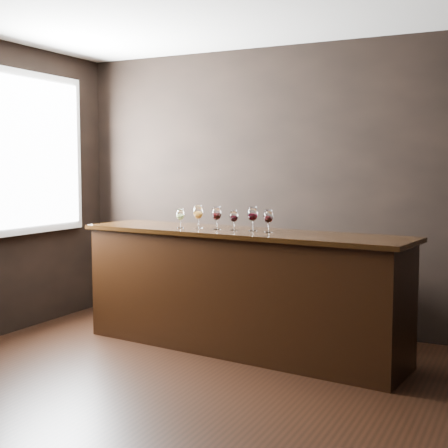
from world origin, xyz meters
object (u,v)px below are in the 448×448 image
at_px(glass_red_a, 217,214).
at_px(glass_red_b, 234,217).
at_px(bar_counter, 239,293).
at_px(glass_red_c, 253,214).
at_px(glass_white, 180,215).
at_px(back_bar_shelf, 227,287).
at_px(glass_amber, 198,213).
at_px(glass_red_d, 268,217).

bearing_deg(glass_red_a, glass_red_b, 0.64).
xyz_separation_m(bar_counter, glass_red_c, (0.11, 0.03, 0.69)).
relative_size(glass_white, glass_red_b, 1.01).
xyz_separation_m(glass_white, glass_red_a, (0.35, 0.04, 0.02)).
relative_size(back_bar_shelf, glass_red_a, 10.76).
bearing_deg(glass_amber, glass_red_b, -2.26).
bearing_deg(glass_red_c, glass_amber, -178.86).
bearing_deg(glass_amber, glass_red_c, 1.14).
height_order(glass_white, glass_red_d, glass_red_d).
bearing_deg(glass_red_d, bar_counter, 175.25).
relative_size(bar_counter, glass_amber, 14.08).
height_order(glass_white, glass_red_a, glass_red_a).
bearing_deg(glass_amber, bar_counter, -2.64).
distance_m(bar_counter, back_bar_shelf, 0.90).
xyz_separation_m(glass_white, glass_red_b, (0.51, 0.04, -0.00)).
bearing_deg(glass_white, bar_counter, 3.67).
height_order(bar_counter, glass_white, glass_white).
xyz_separation_m(back_bar_shelf, glass_amber, (0.07, -0.73, 0.81)).
bearing_deg(glass_white, glass_red_c, 5.57).
relative_size(bar_counter, glass_white, 16.66).
height_order(back_bar_shelf, glass_red_c, glass_red_c).
xyz_separation_m(glass_amber, glass_red_b, (0.36, -0.01, -0.02)).
xyz_separation_m(bar_counter, glass_amber, (-0.42, 0.02, 0.69)).
bearing_deg(glass_white, glass_red_b, 4.64).
xyz_separation_m(bar_counter, glass_red_d, (0.28, -0.02, 0.68)).
height_order(glass_white, glass_red_c, glass_red_c).
bearing_deg(bar_counter, glass_amber, -176.06).
height_order(back_bar_shelf, glass_red_b, glass_red_b).
bearing_deg(glass_red_b, glass_amber, 177.74).
relative_size(glass_white, glass_red_d, 0.91).
xyz_separation_m(glass_red_a, glass_red_d, (0.50, -0.03, -0.01)).
height_order(bar_counter, glass_amber, glass_amber).
distance_m(glass_red_a, glass_red_c, 0.34).
bearing_deg(glass_red_c, bar_counter, -164.78).
relative_size(glass_red_b, glass_red_d, 0.91).
relative_size(glass_red_b, glass_red_c, 0.84).
bearing_deg(back_bar_shelf, glass_red_b, -59.81).
bearing_deg(glass_red_c, glass_red_b, -171.59).
bearing_deg(glass_red_b, bar_counter, -5.00).
bearing_deg(bar_counter, glass_red_c, 21.80).
bearing_deg(glass_red_a, back_bar_shelf, 109.56).
relative_size(back_bar_shelf, glass_white, 12.38).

